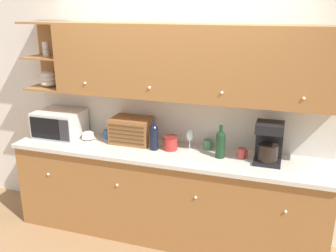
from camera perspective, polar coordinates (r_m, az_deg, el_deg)
ground_plane at (r=4.43m, az=0.87°, el=-13.96°), size 24.00×24.00×0.00m
wall_back at (r=3.93m, az=1.09°, el=2.60°), size 5.57×0.06×2.60m
counter_unit at (r=3.94m, az=-0.42°, el=-10.25°), size 3.19×0.63×0.95m
backsplash_panel at (r=3.92m, az=0.93°, el=1.23°), size 3.17×0.01×0.52m
upper_cabinets at (r=3.58m, az=2.65°, el=9.64°), size 3.17×0.38×0.71m
microwave at (r=4.29m, az=-16.17°, el=0.34°), size 0.50×0.40×0.29m
bowl_stack_on_counter at (r=4.13m, az=-12.09°, el=-1.45°), size 0.14×0.14×0.09m
mug at (r=4.13m, az=-9.19°, el=-1.21°), size 0.09×0.08×0.10m
bread_box at (r=3.94m, az=-5.54°, el=-0.66°), size 0.42×0.29×0.27m
wine_bottle at (r=3.73m, az=-2.15°, el=-1.54°), size 0.08×0.08×0.32m
storage_canister at (r=3.75m, az=0.36°, el=-2.61°), size 0.15×0.15×0.14m
wine_glass at (r=3.75m, az=3.34°, el=-1.48°), size 0.08×0.08×0.21m
mug_patterned_third at (r=3.80m, az=6.13°, el=-2.82°), size 0.10×0.09×0.10m
second_wine_bottle at (r=3.57m, az=8.00°, el=-2.57°), size 0.09×0.09×0.32m
mug_blue_second at (r=3.63m, az=11.19°, el=-4.07°), size 0.10×0.09×0.10m
coffee_maker at (r=3.54m, az=15.12°, el=-2.41°), size 0.25×0.24×0.39m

